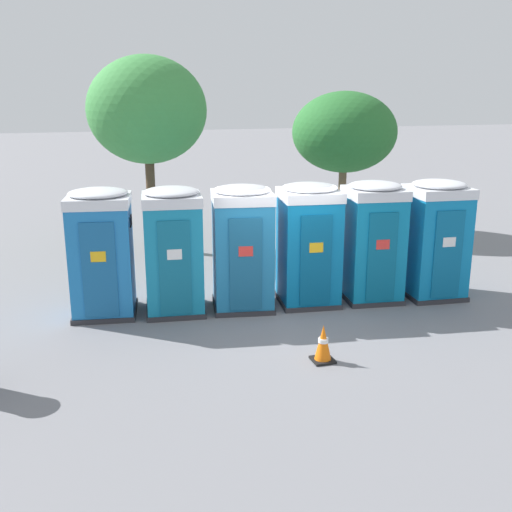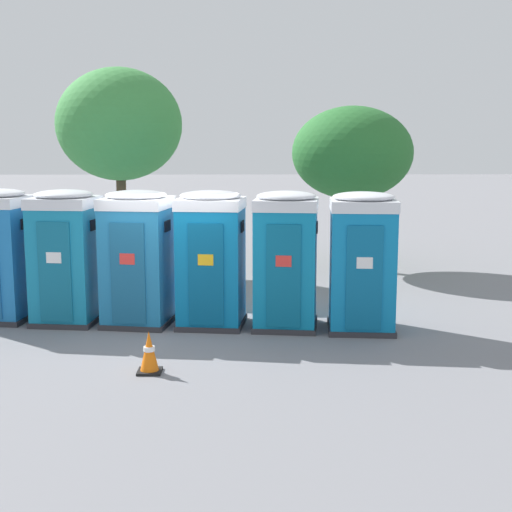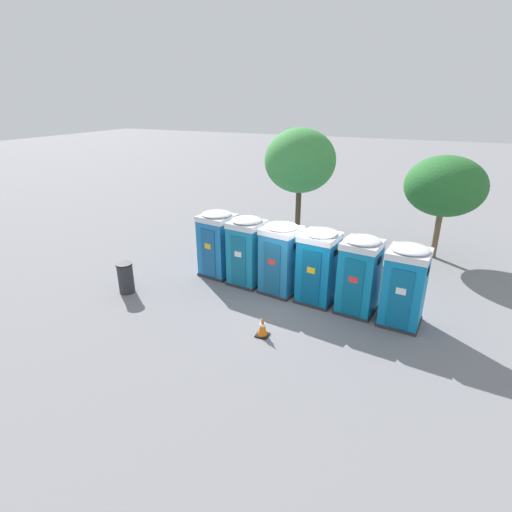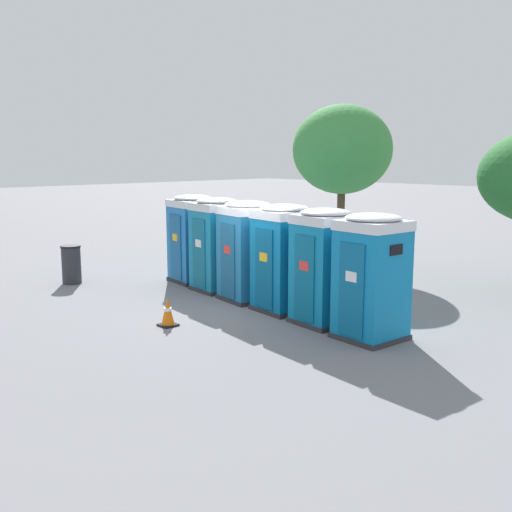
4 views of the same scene
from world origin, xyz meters
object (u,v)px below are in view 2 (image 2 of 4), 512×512
at_px(portapotty_4, 286,259).
at_px(street_tree_0, 352,153).
at_px(portapotty_3, 211,258).
at_px(street_tree_1, 119,125).
at_px(portapotty_1, 66,256).
at_px(portapotty_5, 362,261).
at_px(portapotty_2, 138,257).
at_px(traffic_cone, 149,353).

bearing_deg(portapotty_4, street_tree_0, 71.09).
distance_m(portapotty_3, street_tree_1, 6.49).
xyz_separation_m(portapotty_1, portapotty_5, (5.52, -0.64, -0.00)).
xyz_separation_m(portapotty_4, street_tree_0, (2.10, 6.14, 1.83)).
height_order(street_tree_0, street_tree_1, street_tree_1).
height_order(portapotty_4, portapotty_5, same).
bearing_deg(street_tree_0, portapotty_1, -137.63).
distance_m(portapotty_1, portapotty_3, 2.78).
xyz_separation_m(portapotty_1, portapotty_2, (1.38, -0.17, -0.00)).
xyz_separation_m(portapotty_2, portapotty_4, (2.77, -0.27, 0.00)).
distance_m(portapotty_2, portapotty_4, 2.78).
relative_size(portapotty_4, street_tree_0, 0.58).
distance_m(portapotty_4, traffic_cone, 3.54).
height_order(portapotty_4, traffic_cone, portapotty_4).
bearing_deg(portapotty_4, street_tree_1, 125.42).
height_order(portapotty_1, portapotty_3, same).
distance_m(portapotty_2, portapotty_3, 1.39).
bearing_deg(street_tree_1, street_tree_0, 5.60).
distance_m(portapotty_1, portapotty_2, 1.39).
bearing_deg(portapotty_2, portapotty_4, -5.61).
height_order(portapotty_3, street_tree_0, street_tree_0).
xyz_separation_m(portapotty_1, portapotty_3, (2.77, -0.28, -0.00)).
distance_m(portapotty_5, street_tree_1, 8.24).
bearing_deg(street_tree_1, portapotty_5, -47.22).
relative_size(portapotty_4, traffic_cone, 3.97).
relative_size(portapotty_2, street_tree_1, 0.48).
xyz_separation_m(portapotty_1, street_tree_0, (6.25, 5.70, 1.83)).
relative_size(portapotty_1, street_tree_1, 0.48).
bearing_deg(portapotty_3, portapotty_2, 175.16).
bearing_deg(portapotty_4, portapotty_2, 174.39).
distance_m(street_tree_1, traffic_cone, 9.06).
bearing_deg(portapotty_4, portapotty_3, 173.62).
distance_m(portapotty_3, portapotty_4, 1.39).
bearing_deg(street_tree_1, traffic_cone, -77.86).
distance_m(portapotty_5, traffic_cone, 4.41).
xyz_separation_m(portapotty_3, portapotty_4, (1.38, -0.15, 0.00)).
height_order(street_tree_0, traffic_cone, street_tree_0).
bearing_deg(portapotty_4, traffic_cone, -129.99).
bearing_deg(portapotty_5, street_tree_1, 132.78).
xyz_separation_m(portapotty_2, traffic_cone, (0.58, -2.88, -0.97)).
relative_size(portapotty_3, street_tree_1, 0.48).
bearing_deg(portapotty_2, traffic_cone, -78.68).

